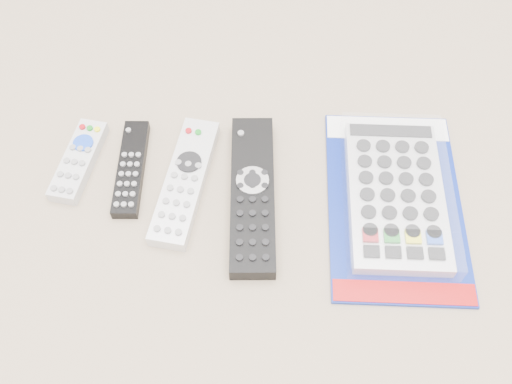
{
  "coord_description": "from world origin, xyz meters",
  "views": [
    {
      "loc": [
        0.02,
        -0.43,
        0.65
      ],
      "look_at": [
        0.02,
        -0.03,
        0.01
      ],
      "focal_mm": 40.0,
      "sensor_mm": 36.0,
      "label": 1
    }
  ],
  "objects_px": {
    "remote_silver_dvd": "(185,181)",
    "remote_small_grey": "(79,161)",
    "remote_large_black": "(253,194)",
    "jumbo_remote_packaged": "(396,194)",
    "remote_slim_black": "(131,168)"
  },
  "relations": [
    {
      "from": "remote_small_grey",
      "to": "remote_slim_black",
      "type": "xyz_separation_m",
      "value": [
        0.07,
        -0.01,
        -0.0
      ]
    },
    {
      "from": "remote_small_grey",
      "to": "jumbo_remote_packaged",
      "type": "distance_m",
      "value": 0.43
    },
    {
      "from": "remote_silver_dvd",
      "to": "remote_large_black",
      "type": "bearing_deg",
      "value": -2.25
    },
    {
      "from": "remote_slim_black",
      "to": "remote_silver_dvd",
      "type": "bearing_deg",
      "value": -16.32
    },
    {
      "from": "remote_silver_dvd",
      "to": "remote_large_black",
      "type": "xyz_separation_m",
      "value": [
        0.09,
        -0.02,
        0.0
      ]
    },
    {
      "from": "remote_small_grey",
      "to": "jumbo_remote_packaged",
      "type": "relative_size",
      "value": 0.46
    },
    {
      "from": "remote_small_grey",
      "to": "remote_large_black",
      "type": "distance_m",
      "value": 0.25
    },
    {
      "from": "remote_slim_black",
      "to": "remote_large_black",
      "type": "xyz_separation_m",
      "value": [
        0.17,
        -0.04,
        0.0
      ]
    },
    {
      "from": "remote_silver_dvd",
      "to": "jumbo_remote_packaged",
      "type": "distance_m",
      "value": 0.28
    },
    {
      "from": "remote_small_grey",
      "to": "remote_silver_dvd",
      "type": "distance_m",
      "value": 0.15
    },
    {
      "from": "remote_silver_dvd",
      "to": "remote_small_grey",
      "type": "bearing_deg",
      "value": 177.58
    },
    {
      "from": "remote_small_grey",
      "to": "remote_large_black",
      "type": "relative_size",
      "value": 0.57
    },
    {
      "from": "remote_silver_dvd",
      "to": "remote_large_black",
      "type": "distance_m",
      "value": 0.09
    },
    {
      "from": "remote_slim_black",
      "to": "remote_large_black",
      "type": "height_order",
      "value": "remote_large_black"
    },
    {
      "from": "remote_silver_dvd",
      "to": "jumbo_remote_packaged",
      "type": "bearing_deg",
      "value": 5.89
    }
  ]
}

